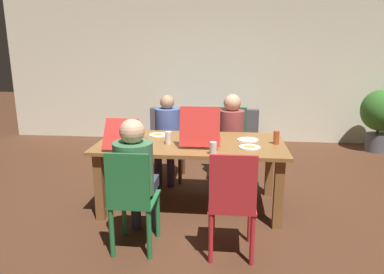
{
  "coord_description": "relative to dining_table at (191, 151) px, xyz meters",
  "views": [
    {
      "loc": [
        0.4,
        -3.81,
        1.79
      ],
      "look_at": [
        0.0,
        0.1,
        0.8
      ],
      "focal_mm": 33.57,
      "sensor_mm": 36.0,
      "label": 1
    }
  ],
  "objects": [
    {
      "name": "drinking_glass_1",
      "position": [
        0.26,
        -0.44,
        0.17
      ],
      "size": [
        0.07,
        0.07,
        0.12
      ],
      "primitive_type": "cylinder",
      "color": "silver",
      "rests_on": "dining_table"
    },
    {
      "name": "back_wall",
      "position": [
        0.0,
        3.14,
        0.7
      ],
      "size": [
        7.9,
        0.12,
        2.73
      ],
      "primitive_type": "cube",
      "color": "silver",
      "rests_on": "ground"
    },
    {
      "name": "dining_table",
      "position": [
        0.0,
        0.0,
        0.0
      ],
      "size": [
        2.05,
        1.05,
        0.77
      ],
      "color": "brown",
      "rests_on": "ground"
    },
    {
      "name": "plate_2",
      "position": [
        0.63,
        -0.17,
        0.12
      ],
      "size": [
        0.23,
        0.23,
        0.03
      ],
      "color": "white",
      "rests_on": "dining_table"
    },
    {
      "name": "potted_plant",
      "position": [
        3.0,
        2.56,
        0.0
      ],
      "size": [
        0.64,
        0.64,
        1.08
      ],
      "color": "#555760",
      "rests_on": "ground"
    },
    {
      "name": "person_0",
      "position": [
        0.45,
        0.84,
        0.05
      ],
      "size": [
        0.33,
        0.51,
        1.19
      ],
      "color": "#35413A",
      "rests_on": "ground"
    },
    {
      "name": "drinking_glass_0",
      "position": [
        -0.07,
        0.43,
        0.17
      ],
      "size": [
        0.07,
        0.07,
        0.12
      ],
      "primitive_type": "cylinder",
      "color": "silver",
      "rests_on": "dining_table"
    },
    {
      "name": "chair_0",
      "position": [
        0.45,
        0.99,
        -0.15
      ],
      "size": [
        0.43,
        0.45,
        0.98
      ],
      "color": "#27633E",
      "rests_on": "ground"
    },
    {
      "name": "chair_1",
      "position": [
        -0.41,
        0.95,
        -0.17
      ],
      "size": [
        0.45,
        0.44,
        0.91
      ],
      "color": "brown",
      "rests_on": "ground"
    },
    {
      "name": "ground_plane",
      "position": [
        0.0,
        0.0,
        -0.66
      ],
      "size": [
        20.0,
        20.0,
        0.0
      ],
      "primitive_type": "plane",
      "color": "#502E1D"
    },
    {
      "name": "chair_3",
      "position": [
        0.45,
        -1.01,
        -0.13
      ],
      "size": [
        0.4,
        0.43,
        0.97
      ],
      "color": "red",
      "rests_on": "ground"
    },
    {
      "name": "pizza_box_0",
      "position": [
        -0.68,
        -0.17,
        0.15
      ],
      "size": [
        0.35,
        0.55,
        0.31
      ],
      "color": "red",
      "rests_on": "dining_table"
    },
    {
      "name": "plate_0",
      "position": [
        -0.77,
        0.34,
        0.12
      ],
      "size": [
        0.23,
        0.23,
        0.03
      ],
      "color": "white",
      "rests_on": "dining_table"
    },
    {
      "name": "plate_3",
      "position": [
        -0.42,
        0.26,
        0.12
      ],
      "size": [
        0.23,
        0.23,
        0.03
      ],
      "color": "white",
      "rests_on": "dining_table"
    },
    {
      "name": "drinking_glass_2",
      "position": [
        0.92,
        -0.0,
        0.18
      ],
      "size": [
        0.06,
        0.06,
        0.15
      ],
      "primitive_type": "cylinder",
      "color": "#B34927",
      "rests_on": "dining_table"
    },
    {
      "name": "drinking_glass_3",
      "position": [
        -0.24,
        -0.1,
        0.18
      ],
      "size": [
        0.07,
        0.07,
        0.14
      ],
      "primitive_type": "cylinder",
      "color": "silver",
      "rests_on": "dining_table"
    },
    {
      "name": "person_1",
      "position": [
        -0.41,
        0.81,
        0.03
      ],
      "size": [
        0.33,
        0.51,
        1.17
      ],
      "color": "#3E3248",
      "rests_on": "ground"
    },
    {
      "name": "chair_2",
      "position": [
        -0.41,
        -1.0,
        -0.15
      ],
      "size": [
        0.39,
        0.44,
        0.95
      ],
      "color": "#24723B",
      "rests_on": "ground"
    },
    {
      "name": "person_2",
      "position": [
        -0.41,
        -0.85,
        0.05
      ],
      "size": [
        0.35,
        0.55,
        1.2
      ],
      "color": "#333949",
      "rests_on": "ground"
    },
    {
      "name": "pizza_box_1",
      "position": [
        0.11,
        -0.03,
        0.16
      ],
      "size": [
        0.41,
        0.53,
        0.43
      ],
      "color": "red",
      "rests_on": "dining_table"
    },
    {
      "name": "couch",
      "position": [
        -0.01,
        2.48,
        -0.38
      ],
      "size": [
        1.84,
        0.8,
        0.77
      ],
      "color": "#4D4950",
      "rests_on": "ground"
    },
    {
      "name": "plate_1",
      "position": [
        0.63,
        0.13,
        0.11
      ],
      "size": [
        0.24,
        0.24,
        0.01
      ],
      "color": "white",
      "rests_on": "dining_table"
    }
  ]
}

